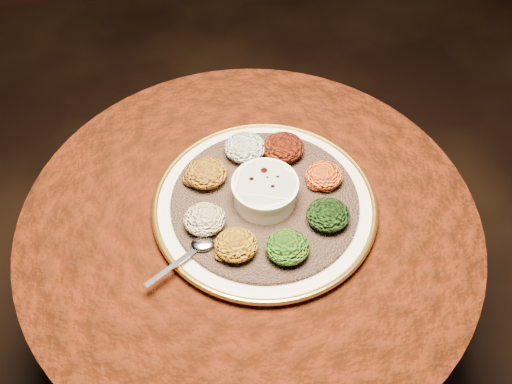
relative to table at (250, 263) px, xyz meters
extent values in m
plane|color=black|center=(0.00, 0.00, -0.55)|extent=(4.00, 4.00, 0.00)
cylinder|color=black|center=(0.00, 0.00, -0.53)|extent=(0.44, 0.44, 0.04)
cylinder|color=black|center=(0.00, 0.00, -0.21)|extent=(0.12, 0.12, 0.68)
cylinder|color=black|center=(0.00, 0.00, 0.15)|extent=(0.80, 0.80, 0.04)
cylinder|color=#3B1205|center=(0.00, 0.00, 0.00)|extent=(0.93, 0.93, 0.34)
cylinder|color=#3B1205|center=(0.00, 0.00, 0.17)|extent=(0.96, 0.96, 0.01)
cylinder|color=white|center=(0.03, 0.02, 0.19)|extent=(0.52, 0.52, 0.02)
torus|color=gold|center=(0.03, 0.02, 0.20)|extent=(0.47, 0.47, 0.01)
cylinder|color=brown|center=(0.03, 0.02, 0.20)|extent=(0.39, 0.39, 0.01)
cylinder|color=white|center=(0.03, 0.02, 0.24)|extent=(0.13, 0.13, 0.06)
cylinder|color=white|center=(0.03, 0.02, 0.26)|extent=(0.14, 0.14, 0.01)
cylinder|color=#4E0C03|center=(0.03, 0.02, 0.25)|extent=(0.11, 0.11, 0.01)
ellipsoid|color=silver|center=(-0.10, -0.08, 0.21)|extent=(0.05, 0.04, 0.01)
cube|color=silver|center=(-0.15, -0.12, 0.21)|extent=(0.11, 0.09, 0.00)
ellipsoid|color=silver|center=(0.01, 0.15, 0.23)|extent=(0.09, 0.09, 0.04)
ellipsoid|color=black|center=(0.09, 0.14, 0.23)|extent=(0.09, 0.09, 0.04)
ellipsoid|color=#A35B0D|center=(0.16, 0.06, 0.23)|extent=(0.08, 0.08, 0.04)
ellipsoid|color=black|center=(0.15, -0.04, 0.23)|extent=(0.09, 0.08, 0.04)
ellipsoid|color=#AF350B|center=(0.06, -0.11, 0.23)|extent=(0.09, 0.08, 0.04)
ellipsoid|color=#AA730F|center=(-0.03, -0.10, 0.23)|extent=(0.08, 0.08, 0.04)
ellipsoid|color=#740607|center=(-0.09, -0.03, 0.23)|extent=(0.08, 0.08, 0.04)
ellipsoid|color=#966212|center=(-0.08, 0.09, 0.23)|extent=(0.09, 0.09, 0.04)
camera|label=1|loc=(-0.06, -0.69, 1.14)|focal=40.00mm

